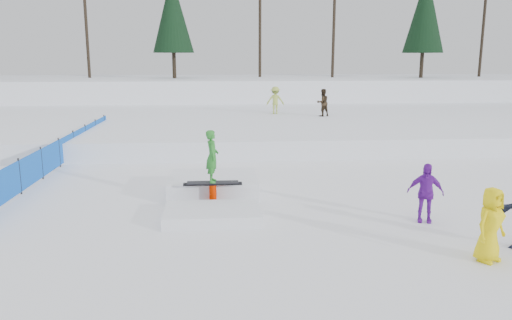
{
  "coord_description": "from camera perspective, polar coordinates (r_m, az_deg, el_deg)",
  "views": [
    {
      "loc": [
        -0.58,
        -12.13,
        4.01
      ],
      "look_at": [
        0.5,
        2.0,
        1.1
      ],
      "focal_mm": 35.0,
      "sensor_mm": 36.0,
      "label": 1
    }
  ],
  "objects": [
    {
      "name": "safety_fence",
      "position": [
        19.94,
        -21.56,
        0.8
      ],
      "size": [
        0.05,
        16.0,
        1.1
      ],
      "color": "blue",
      "rests_on": "ground"
    },
    {
      "name": "ground",
      "position": [
        12.79,
        -1.56,
        -6.68
      ],
      "size": [
        120.0,
        120.0,
        0.0
      ],
      "primitive_type": "plane",
      "color": "white"
    },
    {
      "name": "walker_olive",
      "position": [
        28.19,
        7.62,
        6.52
      ],
      "size": [
        0.9,
        0.81,
        1.52
      ],
      "primitive_type": "imported",
      "rotation": [
        0.0,
        0.0,
        3.52
      ],
      "color": "black",
      "rests_on": "snow_midrise"
    },
    {
      "name": "jib_rail_feature",
      "position": [
        14.33,
        -4.92,
        -3.43
      ],
      "size": [
        2.6,
        4.4,
        2.11
      ],
      "color": "white",
      "rests_on": "ground"
    },
    {
      "name": "spectator_yellow",
      "position": [
        11.01,
        25.21,
        -6.69
      ],
      "size": [
        0.89,
        0.78,
        1.53
      ],
      "primitive_type": "imported",
      "rotation": [
        0.0,
        0.0,
        0.5
      ],
      "color": "yellow",
      "rests_on": "ground"
    },
    {
      "name": "snow_midrise",
      "position": [
        28.36,
        -3.16,
        4.28
      ],
      "size": [
        50.0,
        18.0,
        0.8
      ],
      "primitive_type": "cube",
      "color": "white",
      "rests_on": "ground"
    },
    {
      "name": "snow_berm",
      "position": [
        42.22,
        -3.6,
        7.78
      ],
      "size": [
        60.0,
        14.0,
        2.4
      ],
      "primitive_type": "cube",
      "color": "white",
      "rests_on": "ground"
    },
    {
      "name": "spectator_purple",
      "position": [
        13.02,
        18.78,
        -3.56
      ],
      "size": [
        0.94,
        0.61,
        1.49
      ],
      "primitive_type": "imported",
      "rotation": [
        0.0,
        0.0,
        -0.31
      ],
      "color": "purple",
      "rests_on": "ground"
    },
    {
      "name": "treeline",
      "position": [
        41.11,
        5.34,
        16.36
      ],
      "size": [
        40.24,
        4.22,
        10.5
      ],
      "color": "black",
      "rests_on": "snow_berm"
    },
    {
      "name": "walker_ygreen",
      "position": [
        29.12,
        2.22,
        6.84
      ],
      "size": [
        1.1,
        0.73,
        1.58
      ],
      "primitive_type": "imported",
      "rotation": [
        0.0,
        0.0,
        2.99
      ],
      "color": "#A5BC49",
      "rests_on": "snow_midrise"
    }
  ]
}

